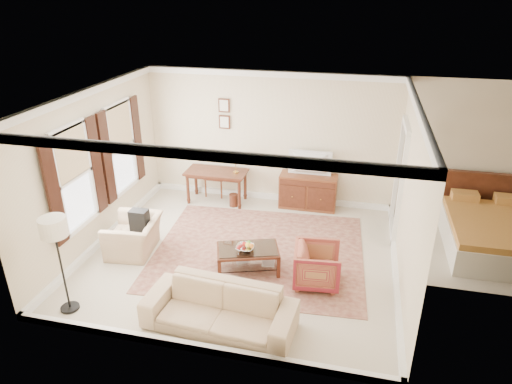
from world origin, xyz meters
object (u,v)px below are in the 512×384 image
at_px(club_armchair, 133,230).
at_px(sofa, 219,303).
at_px(sideboard, 308,191).
at_px(striped_armchair, 317,264).
at_px(coffee_table, 248,253).
at_px(writing_desk, 216,176).
at_px(tv, 310,156).

distance_m(club_armchair, sofa, 2.67).
bearing_deg(club_armchair, sideboard, 125.24).
relative_size(sideboard, striped_armchair, 1.64).
height_order(sideboard, striped_armchair, sideboard).
xyz_separation_m(coffee_table, striped_armchair, (1.19, -0.11, 0.04)).
bearing_deg(sofa, writing_desk, 112.87).
distance_m(writing_desk, sideboard, 2.06).
bearing_deg(sofa, tv, 84.71).
xyz_separation_m(writing_desk, striped_armchair, (2.55, -2.63, -0.25)).
height_order(writing_desk, sofa, sofa).
height_order(writing_desk, tv, tv).
xyz_separation_m(writing_desk, club_armchair, (-0.83, -2.39, -0.19)).
xyz_separation_m(sideboard, coffee_table, (-0.69, -2.68, -0.04)).
bearing_deg(sideboard, coffee_table, -104.34).
xyz_separation_m(writing_desk, tv, (2.04, 0.15, 0.58)).
distance_m(striped_armchair, club_armchair, 3.38).
height_order(striped_armchair, club_armchair, club_armchair).
xyz_separation_m(writing_desk, sofa, (1.31, -4.00, -0.20)).
bearing_deg(striped_armchair, coffee_table, 79.05).
height_order(tv, striped_armchair, tv).
bearing_deg(sofa, sideboard, 84.76).
bearing_deg(tv, club_armchair, 41.53).
height_order(coffee_table, sofa, sofa).
bearing_deg(writing_desk, sideboard, 4.74).
bearing_deg(club_armchair, coffee_table, 80.26).
distance_m(tv, sofa, 4.28).
height_order(sideboard, club_armchair, club_armchair).
distance_m(tv, striped_armchair, 2.94).
bearing_deg(sideboard, sofa, -99.93).
height_order(coffee_table, club_armchair, club_armchair).
relative_size(striped_armchair, club_armchair, 0.76).
xyz_separation_m(striped_armchair, sofa, (-1.24, -1.37, 0.05)).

